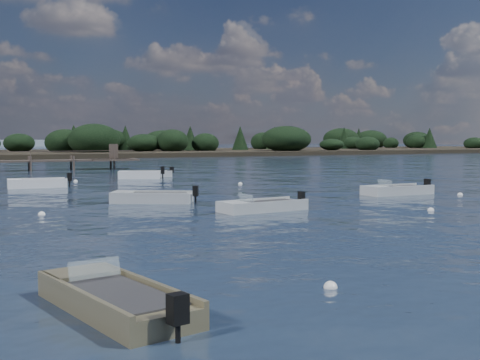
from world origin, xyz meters
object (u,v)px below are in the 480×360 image
dinghy_mid_white_a (262,208)px  tender_far_white (139,177)px  tender_far_grey_b (155,175)px  dinghy_extra_a (37,185)px  dinghy_mid_white_b (397,192)px  dinghy_near_olive (115,304)px  dinghy_mid_grey (152,200)px

dinghy_mid_white_a → tender_far_white: 23.70m
tender_far_grey_b → dinghy_mid_white_a: size_ratio=0.70×
dinghy_mid_white_a → dinghy_extra_a: bearing=114.0°
dinghy_mid_white_b → tender_far_white: tender_far_white is taller
tender_far_grey_b → dinghy_near_olive: bearing=-108.0°
tender_far_grey_b → dinghy_mid_white_b: bearing=-68.0°
tender_far_grey_b → dinghy_near_olive: size_ratio=0.69×
tender_far_grey_b → dinghy_mid_white_a: 25.21m
tender_far_grey_b → dinghy_mid_white_b: dinghy_mid_white_b is taller
tender_far_grey_b → dinghy_mid_white_a: (-2.42, -25.09, -0.02)m
tender_far_grey_b → dinghy_mid_grey: size_ratio=0.73×
dinghy_extra_a → dinghy_mid_grey: bearing=-70.5°
dinghy_mid_white_a → dinghy_mid_grey: 6.72m
tender_far_white → dinghy_mid_white_b: bearing=-62.6°
dinghy_extra_a → dinghy_mid_white_b: (19.05, -14.28, -0.02)m
dinghy_near_olive → dinghy_mid_white_b: (21.08, 16.98, 0.01)m
tender_far_grey_b → dinghy_extra_a: dinghy_extra_a is taller
dinghy_mid_white_a → dinghy_mid_white_b: bearing=18.8°
dinghy_near_olive → dinghy_mid_grey: size_ratio=1.05×
dinghy_extra_a → dinghy_mid_white_a: size_ratio=0.92×
tender_far_grey_b → dinghy_extra_a: size_ratio=0.77×
tender_far_white → dinghy_mid_grey: 18.55m
dinghy_extra_a → tender_far_white: bearing=33.0°
dinghy_extra_a → dinghy_mid_white_a: 19.74m
dinghy_mid_white_b → dinghy_mid_white_a: bearing=-161.2°
tender_far_grey_b → tender_far_white: size_ratio=0.84×
dinghy_mid_white_b → dinghy_extra_a: bearing=143.2°
dinghy_mid_white_b → dinghy_mid_grey: dinghy_mid_white_b is taller
dinghy_near_olive → dinghy_mid_white_b: bearing=38.8°
tender_far_white → dinghy_mid_grey: (-4.32, -18.04, -0.03)m
dinghy_extra_a → tender_far_white: tender_far_white is taller
dinghy_extra_a → dinghy_mid_white_b: 23.80m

